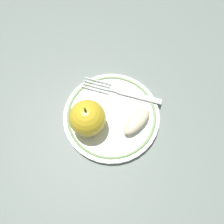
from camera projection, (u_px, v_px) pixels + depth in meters
name	position (u px, v px, depth m)	size (l,w,h in m)	color
ground_plane	(116.00, 116.00, 0.48)	(2.00, 2.00, 0.00)	slate
plate	(112.00, 117.00, 0.47)	(0.21, 0.21, 0.02)	white
apple_red_whole	(87.00, 118.00, 0.42)	(0.07, 0.07, 0.08)	gold
apple_slice_front	(137.00, 121.00, 0.45)	(0.07, 0.03, 0.02)	beige
fork	(124.00, 92.00, 0.49)	(0.16, 0.12, 0.00)	silver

